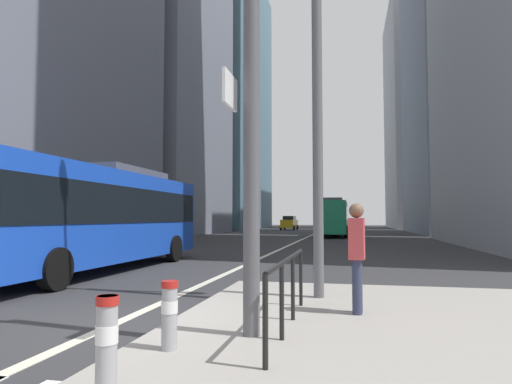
# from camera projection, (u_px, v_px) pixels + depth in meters

# --- Properties ---
(ground_plane) EXTENTS (160.00, 160.00, 0.00)m
(ground_plane) POSITION_uv_depth(u_px,v_px,m) (288.00, 246.00, 26.54)
(ground_plane) COLOR #303033
(lane_centre_line) EXTENTS (0.20, 80.00, 0.01)m
(lane_centre_line) POSITION_uv_depth(u_px,v_px,m) (305.00, 238.00, 36.31)
(lane_centre_line) COLOR beige
(lane_centre_line) RESTS_ON ground
(office_tower_left_mid) EXTENTS (10.58, 18.40, 50.02)m
(office_tower_left_mid) POSITION_uv_depth(u_px,v_px,m) (165.00, 6.00, 48.60)
(office_tower_left_mid) COLOR slate
(office_tower_left_mid) RESTS_ON ground
(office_tower_left_far) EXTENTS (11.43, 23.89, 41.06)m
(office_tower_left_far) POSITION_uv_depth(u_px,v_px,m) (224.00, 101.00, 71.27)
(office_tower_left_far) COLOR slate
(office_tower_left_far) RESTS_ON ground
(office_tower_right_mid) EXTENTS (12.83, 19.62, 34.05)m
(office_tower_right_mid) POSITION_uv_depth(u_px,v_px,m) (472.00, 78.00, 48.58)
(office_tower_right_mid) COLOR slate
(office_tower_right_mid) RESTS_ON ground
(office_tower_right_far) EXTENTS (13.34, 21.54, 37.05)m
(office_tower_right_far) POSITION_uv_depth(u_px,v_px,m) (430.00, 117.00, 73.50)
(office_tower_right_far) COLOR #9E9EA3
(office_tower_right_far) RESTS_ON ground
(city_bus_blue_oncoming) EXTENTS (2.73, 10.90, 3.40)m
(city_bus_blue_oncoming) POSITION_uv_depth(u_px,v_px,m) (96.00, 213.00, 13.91)
(city_bus_blue_oncoming) COLOR blue
(city_bus_blue_oncoming) RESTS_ON ground
(city_bus_red_receding) EXTENTS (2.74, 11.21, 3.40)m
(city_bus_red_receding) POSITION_uv_depth(u_px,v_px,m) (333.00, 216.00, 40.74)
(city_bus_red_receding) COLOR #198456
(city_bus_red_receding) RESTS_ON ground
(car_oncoming_mid) EXTENTS (2.15, 4.57, 1.94)m
(car_oncoming_mid) POSITION_uv_depth(u_px,v_px,m) (289.00, 223.00, 61.98)
(car_oncoming_mid) COLOR gold
(car_oncoming_mid) RESTS_ON ground
(car_receding_near) EXTENTS (2.17, 4.42, 1.94)m
(car_receding_near) POSITION_uv_depth(u_px,v_px,m) (338.00, 223.00, 57.43)
(car_receding_near) COLOR #B2A899
(car_receding_near) RESTS_ON ground
(traffic_signal_gantry) EXTENTS (7.01, 0.65, 6.00)m
(traffic_signal_gantry) POSITION_uv_depth(u_px,v_px,m) (93.00, 48.00, 6.46)
(traffic_signal_gantry) COLOR #515156
(traffic_signal_gantry) RESTS_ON median_island
(street_lamp_post) EXTENTS (5.50, 0.32, 8.00)m
(street_lamp_post) POSITION_uv_depth(u_px,v_px,m) (317.00, 37.00, 8.79)
(street_lamp_post) COLOR #56565B
(street_lamp_post) RESTS_ON median_island
(bollard_left) EXTENTS (0.20, 0.20, 0.86)m
(bollard_left) POSITION_uv_depth(u_px,v_px,m) (107.00, 341.00, 3.78)
(bollard_left) COLOR #99999E
(bollard_left) RESTS_ON median_island
(bollard_right) EXTENTS (0.20, 0.20, 0.79)m
(bollard_right) POSITION_uv_depth(u_px,v_px,m) (169.00, 311.00, 5.14)
(bollard_right) COLOR #99999E
(bollard_right) RESTS_ON median_island
(pedestrian_railing) EXTENTS (0.06, 3.38, 0.98)m
(pedestrian_railing) POSITION_uv_depth(u_px,v_px,m) (288.00, 278.00, 6.11)
(pedestrian_railing) COLOR black
(pedestrian_railing) RESTS_ON median_island
(pedestrian_waiting) EXTENTS (0.27, 0.40, 1.76)m
(pedestrian_waiting) POSITION_uv_depth(u_px,v_px,m) (357.00, 252.00, 7.12)
(pedestrian_waiting) COLOR #2D334C
(pedestrian_waiting) RESTS_ON median_island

